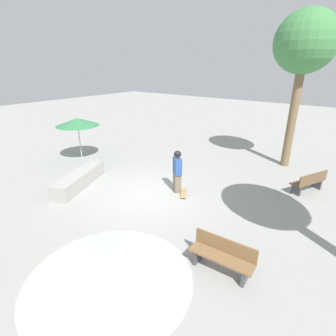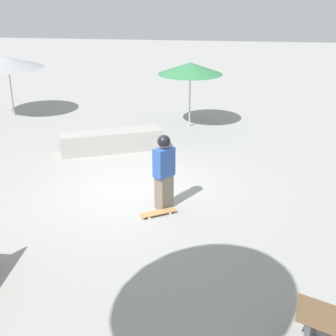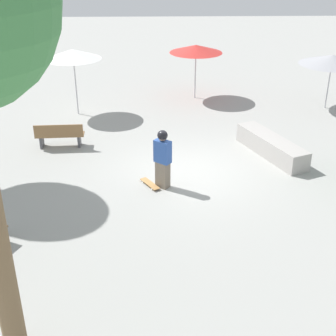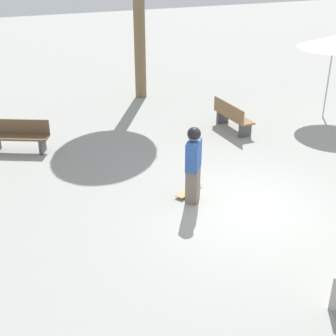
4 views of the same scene
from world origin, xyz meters
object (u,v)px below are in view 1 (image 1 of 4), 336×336
Objects in this scene: concrete_ledge at (80,179)px; bench_far at (309,182)px; palm_tree_far_back at (305,45)px; bench_near at (222,256)px; shade_umbrella_white at (108,269)px; skater_main at (177,170)px; skateboard at (183,193)px; shade_umbrella_green at (77,122)px.

concrete_ledge is 9.32m from bench_far.
palm_tree_far_back is at bearing 51.65° from concrete_ledge.
bench_near is 0.63× the size of shade_umbrella_white.
skater_main is 0.67× the size of shade_umbrella_white.
skater_main is 4.47m from bench_near.
skateboard is 8.30m from palm_tree_far_back.
bench_near is 0.99× the size of bench_far.
skater_main is 0.56× the size of concrete_ledge.
concrete_ledge is 1.89× the size of bench_near.
bench_far is 0.64× the size of shade_umbrella_white.
concrete_ledge is at bearing -94.90° from skateboard.
shade_umbrella_green is 11.19m from palm_tree_far_back.
bench_near is 10.03m from palm_tree_far_back.
skateboard is 0.49× the size of bench_near.
shade_umbrella_green is (-10.53, -3.10, 1.59)m from bench_far.
shade_umbrella_green reaches higher than concrete_ledge.
bench_far is 0.74× the size of shade_umbrella_green.
concrete_ledge is (-3.54, -2.06, -0.62)m from skater_main.
shade_umbrella_green reaches higher than skater_main.
palm_tree_far_back is at bearing 56.75° from bench_far.
skateboard is at bearing -45.28° from bench_near.
shade_umbrella_green is 0.86× the size of shade_umbrella_white.
skateboard is (0.37, -0.08, -0.87)m from skater_main.
palm_tree_far_back is at bearing 93.15° from shade_umbrella_white.
shade_umbrella_green is at bearing -147.63° from palm_tree_far_back.
bench_near is (6.92, -0.81, 0.12)m from concrete_ledge.
bench_far is at bearing -58.71° from palm_tree_far_back.
palm_tree_far_back is at bearing 32.37° from shade_umbrella_green.
bench_near is (3.02, -2.78, 0.37)m from skateboard.
skater_main is 4.14m from concrete_ledge.
shade_umbrella_green is at bearing 143.21° from concrete_ledge.
skater_main reaches higher than skateboard.
skater_main is 0.78× the size of shade_umbrella_green.
bench_near is at bearing -84.90° from palm_tree_far_back.
shade_umbrella_white is at bearing -86.85° from palm_tree_far_back.
shade_umbrella_white is at bearing -32.76° from shade_umbrella_green.
shade_umbrella_green is at bearing -142.28° from skater_main.
skateboard is at bearing 25.80° from skater_main.
bench_far is (3.82, 3.23, 0.37)m from skateboard.
shade_umbrella_green reaches higher than skateboard.
bench_near is at bearing 15.58° from skateboard.
shade_umbrella_white reaches higher than bench_far.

